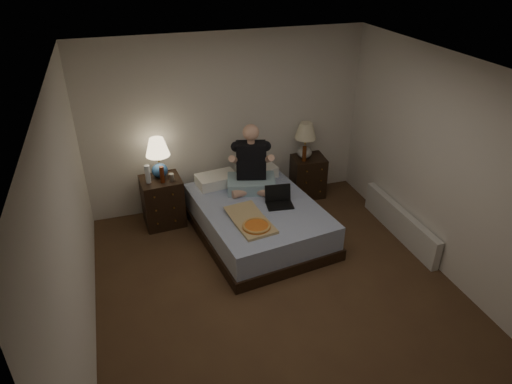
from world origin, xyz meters
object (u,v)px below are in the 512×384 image
object	(u,v)px
nightstand_right	(307,176)
lamp_right	(305,141)
person	(251,159)
laptop	(280,198)
bed	(258,220)
beer_bottle_left	(162,175)
beer_bottle_right	(304,154)
nightstand_left	(163,201)
radiator	(400,223)
lamp_left	(158,158)
pizza_box	(256,227)
soda_can	(171,177)
water_bottle	(148,174)

from	to	relation	value
nightstand_right	lamp_right	distance (m)	0.60
person	laptop	bearing A→B (deg)	-53.15
lamp_right	laptop	xyz separation A→B (m)	(-0.75, -0.96, -0.31)
bed	beer_bottle_left	size ratio (longest dim) A/B	8.32
nightstand_right	bed	bearing A→B (deg)	-137.08
beer_bottle_right	laptop	bearing A→B (deg)	-128.97
nightstand_left	radiator	size ratio (longest dim) A/B	0.43
lamp_left	beer_bottle_left	xyz separation A→B (m)	(0.01, -0.18, -0.16)
nightstand_right	laptop	world-z (taller)	laptop
beer_bottle_right	person	size ratio (longest dim) A/B	0.25
beer_bottle_left	nightstand_left	bearing A→B (deg)	102.59
bed	beer_bottle_left	distance (m)	1.40
pizza_box	nightstand_left	bearing A→B (deg)	119.61
lamp_right	person	bearing A→B (deg)	-156.77
soda_can	bed	bearing A→B (deg)	-30.88
lamp_right	nightstand_left	bearing A→B (deg)	-176.07
lamp_left	bed	bearing A→B (deg)	-33.67
soda_can	pizza_box	distance (m)	1.44
pizza_box	radiator	distance (m)	2.03
water_bottle	radiator	xyz separation A→B (m)	(3.12, -1.24, -0.62)
nightstand_left	soda_can	world-z (taller)	soda_can
soda_can	beer_bottle_right	bearing A→B (deg)	4.05
water_bottle	beer_bottle_left	distance (m)	0.19
bed	radiator	world-z (taller)	bed
water_bottle	beer_bottle_right	distance (m)	2.28
pizza_box	water_bottle	bearing A→B (deg)	125.04
beer_bottle_right	water_bottle	bearing A→B (deg)	-177.26
nightstand_right	beer_bottle_right	world-z (taller)	beer_bottle_right
lamp_right	soda_can	bearing A→B (deg)	-173.50
bed	person	distance (m)	0.82
person	radiator	xyz separation A→B (m)	(1.76, -1.02, -0.74)
lamp_right	person	world-z (taller)	person
bed	radiator	size ratio (longest dim) A/B	1.20
pizza_box	beer_bottle_left	bearing A→B (deg)	121.32
soda_can	lamp_left	bearing A→B (deg)	129.84
laptop	bed	bearing A→B (deg)	161.78
water_bottle	radiator	world-z (taller)	water_bottle
lamp_left	pizza_box	world-z (taller)	lamp_left
lamp_left	beer_bottle_right	size ratio (longest dim) A/B	2.43
person	laptop	distance (m)	0.68
lamp_left	soda_can	distance (m)	0.31
beer_bottle_left	person	bearing A→B (deg)	-7.92
water_bottle	lamp_left	bearing A→B (deg)	36.13
soda_can	nightstand_right	bearing A→B (deg)	6.28
laptop	pizza_box	distance (m)	0.63
person	pizza_box	distance (m)	1.09
beer_bottle_left	radiator	world-z (taller)	beer_bottle_left
lamp_right	lamp_left	bearing A→B (deg)	-178.02
radiator	nightstand_left	bearing A→B (deg)	156.52
radiator	lamp_right	bearing A→B (deg)	119.04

